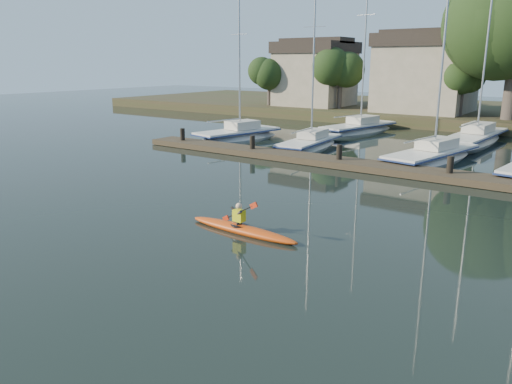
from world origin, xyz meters
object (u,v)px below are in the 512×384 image
Objects in this scene: kayak at (242,228)px; sailboat_5 at (358,134)px; dock at (390,169)px; sailboat_0 at (238,142)px; sailboat_2 at (431,164)px; sailboat_1 at (310,150)px; sailboat_6 at (474,145)px.

kayak is 0.28× the size of sailboat_5.
sailboat_0 reaches higher than dock.
sailboat_2 is (1.39, 16.62, -0.37)m from kayak.
sailboat_1 is at bearing 9.21° from sailboat_0.
sailboat_2 is (8.14, 0.12, -0.01)m from sailboat_1.
sailboat_0 is 17.29m from sailboat_6.
sailboat_0 is 0.98× the size of sailboat_1.
dock is at bearing -89.70° from sailboat_2.
kayak is 0.13× the size of dock.
sailboat_2 is 12.62m from sailboat_5.
dock is at bearing -36.07° from sailboat_1.
sailboat_1 is (-6.75, 16.50, -0.36)m from kayak.
sailboat_0 is at bearing 161.26° from dock.
sailboat_0 is at bearing -170.46° from sailboat_2.
dock is 14.55m from sailboat_0.
sailboat_2 is at bearing -4.53° from sailboat_1.
sailboat_5 is (5.81, 8.90, 0.02)m from sailboat_0.
dock is 2.56× the size of sailboat_0.
kayak is at bearing -39.95° from sailboat_0.
sailboat_1 is 0.86× the size of sailboat_2.
sailboat_6 reaches higher than sailboat_5.
sailboat_2 is at bearing -89.87° from sailboat_6.
sailboat_6 is at bearing 87.43° from kayak.
sailboat_6 is (9.21, -0.33, -0.01)m from sailboat_5.
sailboat_5 is (-7.97, 13.57, -0.40)m from dock.
dock is 13.31m from sailboat_6.
sailboat_2 is (0.79, 4.49, -0.40)m from dock.
sailboat_1 is at bearing 113.83° from kayak.
sailboat_0 is 0.83× the size of sailboat_5.
dock is 1.92× the size of sailboat_6.
sailboat_1 is at bearing -168.87° from sailboat_2.
sailboat_0 is 0.84× the size of sailboat_2.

